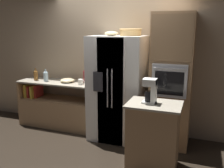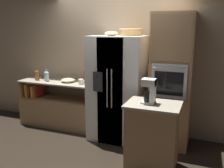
# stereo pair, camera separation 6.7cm
# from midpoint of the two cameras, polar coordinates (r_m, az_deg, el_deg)

# --- Properties ---
(ground_plane) EXTENTS (20.00, 20.00, 0.00)m
(ground_plane) POSITION_cam_midpoint_polar(r_m,az_deg,el_deg) (4.69, -1.29, -12.00)
(ground_plane) COLOR black
(wall_back) EXTENTS (12.00, 0.06, 2.80)m
(wall_back) POSITION_cam_midpoint_polar(r_m,az_deg,el_deg) (4.76, 0.86, 5.99)
(wall_back) COLOR tan
(wall_back) RESTS_ON ground_plane
(counter_left) EXTENTS (1.58, 0.56, 0.92)m
(counter_left) POSITION_cam_midpoint_polar(r_m,az_deg,el_deg) (5.23, -12.56, -5.66)
(counter_left) COLOR #A87F56
(counter_left) RESTS_ON ground_plane
(refrigerator) EXTENTS (0.93, 0.80, 1.83)m
(refrigerator) POSITION_cam_midpoint_polar(r_m,az_deg,el_deg) (4.41, 0.87, -0.99)
(refrigerator) COLOR white
(refrigerator) RESTS_ON ground_plane
(wall_oven) EXTENTS (0.65, 0.70, 2.20)m
(wall_oven) POSITION_cam_midpoint_polar(r_m,az_deg,el_deg) (4.22, 13.04, 0.68)
(wall_oven) COLOR #A87F56
(wall_oven) RESTS_ON ground_plane
(island_counter) EXTENTS (0.74, 0.55, 0.96)m
(island_counter) POSITION_cam_midpoint_polar(r_m,az_deg,el_deg) (3.63, 8.85, -11.59)
(island_counter) COLOR #A87F56
(island_counter) RESTS_ON ground_plane
(wicker_basket) EXTENTS (0.38, 0.38, 0.12)m
(wicker_basket) POSITION_cam_midpoint_polar(r_m,az_deg,el_deg) (4.28, 3.80, 11.81)
(wicker_basket) COLOR tan
(wicker_basket) RESTS_ON refrigerator
(fruit_bowl) EXTENTS (0.23, 0.23, 0.08)m
(fruit_bowl) POSITION_cam_midpoint_polar(r_m,az_deg,el_deg) (4.25, -0.59, 11.49)
(fruit_bowl) COLOR beige
(fruit_bowl) RESTS_ON refrigerator
(bottle_tall) EXTENTS (0.09, 0.09, 0.24)m
(bottle_tall) POSITION_cam_midpoint_polar(r_m,az_deg,el_deg) (5.12, -15.28, 1.85)
(bottle_tall) COLOR silver
(bottle_tall) RESTS_ON counter_left
(bottle_short) EXTENTS (0.08, 0.08, 0.31)m
(bottle_short) POSITION_cam_midpoint_polar(r_m,az_deg,el_deg) (4.83, -6.50, 1.89)
(bottle_short) COLOR maroon
(bottle_short) RESTS_ON counter_left
(bottle_wide) EXTENTS (0.09, 0.09, 0.25)m
(bottle_wide) POSITION_cam_midpoint_polar(r_m,az_deg,el_deg) (5.26, -17.38, 2.03)
(bottle_wide) COLOR brown
(bottle_wide) RESTS_ON counter_left
(mug) EXTENTS (0.14, 0.10, 0.10)m
(mug) POSITION_cam_midpoint_polar(r_m,az_deg,el_deg) (4.71, -7.58, 0.48)
(mug) COLOR silver
(mug) RESTS_ON counter_left
(mixing_bowl) EXTENTS (0.28, 0.28, 0.08)m
(mixing_bowl) POSITION_cam_midpoint_polar(r_m,az_deg,el_deg) (4.95, -10.55, 0.84)
(mixing_bowl) COLOR beige
(mixing_bowl) RESTS_ON counter_left
(coffee_maker) EXTENTS (0.18, 0.16, 0.34)m
(coffee_maker) POSITION_cam_midpoint_polar(r_m,az_deg,el_deg) (3.42, 8.36, -1.35)
(coffee_maker) COLOR white
(coffee_maker) RESTS_ON island_counter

